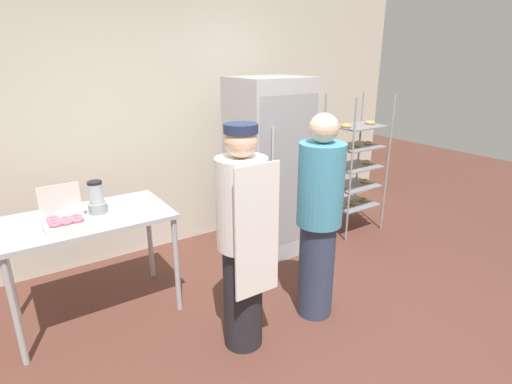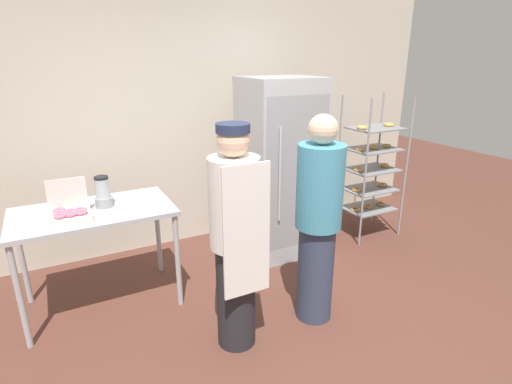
% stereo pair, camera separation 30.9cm
% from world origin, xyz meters
% --- Properties ---
extents(ground_plane, '(14.00, 14.00, 0.00)m').
position_xyz_m(ground_plane, '(0.00, 0.00, 0.00)').
color(ground_plane, brown).
extents(back_wall, '(6.40, 0.12, 2.96)m').
position_xyz_m(back_wall, '(0.00, 2.24, 1.48)').
color(back_wall, beige).
rests_on(back_wall, ground_plane).
extents(refrigerator, '(0.74, 0.67, 1.83)m').
position_xyz_m(refrigerator, '(0.75, 1.44, 0.91)').
color(refrigerator, '#ADAFB5').
rests_on(refrigerator, ground_plane).
extents(baking_rack, '(0.63, 0.47, 1.62)m').
position_xyz_m(baking_rack, '(1.90, 1.33, 0.80)').
color(baking_rack, '#93969B').
rests_on(baking_rack, ground_plane).
extents(prep_counter, '(1.22, 0.72, 0.86)m').
position_xyz_m(prep_counter, '(-1.09, 1.27, 0.77)').
color(prep_counter, '#ADAFB5').
rests_on(prep_counter, ground_plane).
extents(donut_box, '(0.29, 0.25, 0.29)m').
position_xyz_m(donut_box, '(-1.25, 1.14, 0.91)').
color(donut_box, silver).
rests_on(donut_box, prep_counter).
extents(blender_pitcher, '(0.14, 0.14, 0.25)m').
position_xyz_m(blender_pitcher, '(-0.99, 1.30, 0.97)').
color(blender_pitcher, '#99999E').
rests_on(blender_pitcher, prep_counter).
extents(person_baker, '(0.34, 0.36, 1.63)m').
position_xyz_m(person_baker, '(-0.29, 0.30, 0.85)').
color(person_baker, '#232328').
rests_on(person_baker, ground_plane).
extents(person_customer, '(0.35, 0.35, 1.64)m').
position_xyz_m(person_customer, '(0.40, 0.30, 0.84)').
color(person_customer, '#333D56').
rests_on(person_customer, ground_plane).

